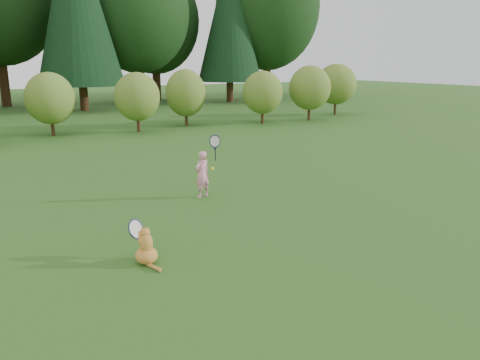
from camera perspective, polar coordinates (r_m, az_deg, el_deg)
ground at (r=8.35m, az=1.50°, el=-6.01°), size 100.00×100.00×0.00m
shrub_row at (r=20.19m, az=-17.98°, el=9.33°), size 28.00×3.00×2.80m
child at (r=10.17m, az=-4.58°, el=0.83°), size 0.61×0.40×1.54m
cat at (r=7.07m, az=-11.45°, el=-7.67°), size 0.45×0.83×0.74m
tennis_ball at (r=8.91m, az=-3.37°, el=1.39°), size 0.07×0.07×0.07m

